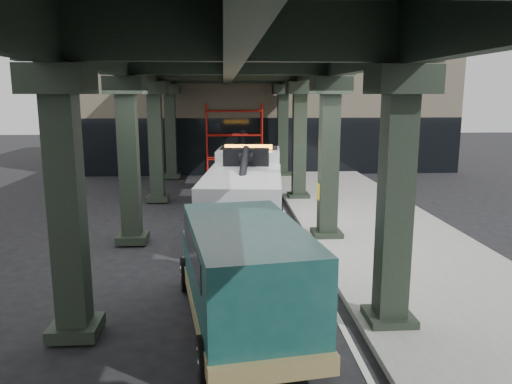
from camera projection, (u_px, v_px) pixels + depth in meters
name	position (u px, v px, depth m)	size (l,w,h in m)	color
ground	(247.00, 263.00, 13.54)	(90.00, 90.00, 0.00)	black
sidewalk	(386.00, 236.00, 15.77)	(5.00, 40.00, 0.15)	gray
lane_stripe	(298.00, 240.00, 15.60)	(0.12, 38.00, 0.01)	silver
viaduct	(229.00, 60.00, 14.42)	(7.40, 32.00, 6.40)	black
building	(263.00, 102.00, 32.48)	(22.00, 10.00, 8.00)	#C6B793
scaffolding	(234.00, 138.00, 27.47)	(3.08, 0.88, 4.00)	red
tow_truck	(246.00, 187.00, 17.32)	(3.17, 8.58, 2.75)	black
towed_van	(243.00, 272.00, 9.53)	(2.78, 5.53, 2.15)	#113D3A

